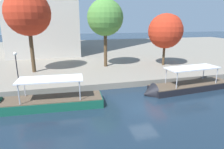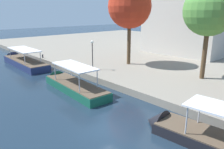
% 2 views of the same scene
% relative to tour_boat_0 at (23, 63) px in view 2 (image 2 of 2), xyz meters
% --- Properties ---
extents(ground_plane, '(220.00, 220.00, 0.00)m').
position_rel_tour_boat_0_xyz_m(ground_plane, '(25.48, -3.35, -0.35)').
color(ground_plane, '#192838').
extents(tour_boat_0, '(13.53, 3.24, 4.00)m').
position_rel_tour_boat_0_xyz_m(tour_boat_0, '(0.00, 0.00, 0.00)').
color(tour_boat_0, navy).
rests_on(tour_boat_0, ground_plane).
extents(tour_boat_1, '(11.34, 3.28, 4.04)m').
position_rel_tour_boat_0_xyz_m(tour_boat_1, '(15.76, -0.48, -0.04)').
color(tour_boat_1, '#14513D').
rests_on(tour_boat_1, ground_plane).
extents(tour_boat_2, '(12.16, 3.62, 3.90)m').
position_rel_tour_boat_0_xyz_m(tour_boat_2, '(32.25, 0.35, -0.02)').
color(tour_boat_2, black).
rests_on(tour_boat_2, ground_plane).
extents(mooring_bollard_0, '(0.24, 0.24, 0.68)m').
position_rel_tour_boat_0_xyz_m(mooring_bollard_0, '(0.21, 3.42, 0.80)').
color(mooring_bollard_0, '#2D2D33').
rests_on(mooring_bollard_0, dock_promenade).
extents(mooring_bollard_1, '(0.28, 0.28, 0.85)m').
position_rel_tour_boat_0_xyz_m(mooring_bollard_1, '(9.52, 3.48, 0.89)').
color(mooring_bollard_1, '#2D2D33').
rests_on(mooring_bollard_1, dock_promenade).
extents(lamp_post, '(0.41, 0.41, 4.11)m').
position_rel_tour_boat_0_xyz_m(lamp_post, '(12.58, 5.06, 3.05)').
color(lamp_post, black).
rests_on(lamp_post, dock_promenade).
extents(tree_0, '(6.42, 6.42, 11.94)m').
position_rel_tour_boat_0_xyz_m(tree_0, '(13.54, 11.43, 9.34)').
color(tree_0, '#4C3823').
rests_on(tree_0, dock_promenade).
extents(tree_1, '(5.88, 5.88, 11.00)m').
position_rel_tour_boat_0_xyz_m(tree_1, '(24.89, 12.39, 8.54)').
color(tree_1, '#4C3823').
rests_on(tree_1, dock_promenade).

